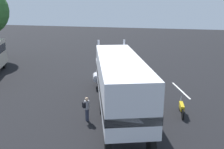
% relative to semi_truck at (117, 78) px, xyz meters
% --- Properties ---
extents(ground_plane, '(120.00, 120.00, 0.00)m').
position_rel_semi_truck_xyz_m(ground_plane, '(6.66, 2.08, -2.52)').
color(ground_plane, black).
extents(lane_stripe_near, '(4.19, 1.67, 0.01)m').
position_rel_semi_truck_xyz_m(lane_stripe_near, '(0.72, -1.42, -2.52)').
color(lane_stripe_near, silver).
rests_on(lane_stripe_near, ground_plane).
extents(lane_stripe_mid, '(4.19, 1.66, 0.01)m').
position_rel_semi_truck_xyz_m(lane_stripe_mid, '(5.93, -4.37, -2.52)').
color(lane_stripe_mid, silver).
rests_on(lane_stripe_mid, ground_plane).
extents(semi_truck, '(14.12, 7.34, 4.50)m').
position_rel_semi_truck_xyz_m(semi_truck, '(0.00, 0.00, 0.00)').
color(semi_truck, white).
rests_on(semi_truck, ground_plane).
extents(person_bystander, '(0.45, 0.47, 1.63)m').
position_rel_semi_truck_xyz_m(person_bystander, '(-1.88, 1.60, -1.63)').
color(person_bystander, '#2D3347').
rests_on(person_bystander, ground_plane).
extents(motorcycle, '(2.11, 0.37, 1.12)m').
position_rel_semi_truck_xyz_m(motorcycle, '(0.70, -4.40, -2.04)').
color(motorcycle, black).
rests_on(motorcycle, ground_plane).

